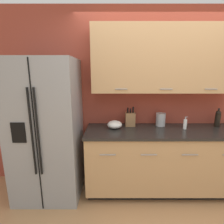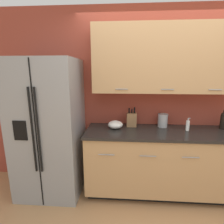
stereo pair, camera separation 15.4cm
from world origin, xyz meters
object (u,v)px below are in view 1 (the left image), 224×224
object	(u,v)px
refrigerator	(48,130)
mixing_bowl	(115,125)
knife_block	(131,119)
steel_canister	(161,119)
wine_bottle	(218,118)
soap_dispenser	(186,124)

from	to	relation	value
refrigerator	mixing_bowl	bearing A→B (deg)	6.78
knife_block	steel_canister	bearing A→B (deg)	1.81
refrigerator	steel_canister	bearing A→B (deg)	8.30
refrigerator	wine_bottle	world-z (taller)	refrigerator
wine_bottle	steel_canister	bearing A→B (deg)	176.88
knife_block	steel_canister	size ratio (longest dim) A/B	1.41
knife_block	mixing_bowl	xyz separation A→B (m)	(-0.23, -0.11, -0.05)
mixing_bowl	steel_canister	bearing A→B (deg)	10.34
refrigerator	soap_dispenser	xyz separation A→B (m)	(1.89, 0.09, 0.06)
wine_bottle	steel_canister	distance (m)	0.81
soap_dispenser	steel_canister	size ratio (longest dim) A/B	0.85
soap_dispenser	mixing_bowl	distance (m)	0.98
refrigerator	knife_block	world-z (taller)	refrigerator
wine_bottle	mixing_bowl	xyz separation A→B (m)	(-1.49, -0.08, -0.07)
steel_canister	soap_dispenser	bearing A→B (deg)	-25.40
soap_dispenser	mixing_bowl	bearing A→B (deg)	178.81
knife_block	soap_dispenser	distance (m)	0.76
knife_block	mixing_bowl	world-z (taller)	knife_block
steel_canister	mixing_bowl	size ratio (longest dim) A/B	0.99
mixing_bowl	refrigerator	bearing A→B (deg)	-173.22
wine_bottle	mixing_bowl	world-z (taller)	wine_bottle
knife_block	wine_bottle	distance (m)	1.26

